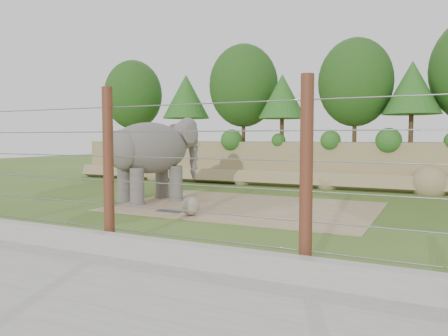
% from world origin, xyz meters
% --- Properties ---
extents(ground, '(90.00, 90.00, 0.00)m').
position_xyz_m(ground, '(0.00, 0.00, 0.00)').
color(ground, '#466626').
rests_on(ground, ground).
extents(back_embankment, '(30.00, 5.52, 8.77)m').
position_xyz_m(back_embankment, '(0.59, 12.68, 3.97)').
color(back_embankment, '#9B875E').
rests_on(back_embankment, ground).
extents(dirt_patch, '(10.00, 7.00, 0.02)m').
position_xyz_m(dirt_patch, '(0.50, 3.00, 0.01)').
color(dirt_patch, '#957A5B').
rests_on(dirt_patch, ground).
extents(drain_grate, '(1.00, 0.60, 0.03)m').
position_xyz_m(drain_grate, '(-1.56, 0.68, 0.04)').
color(drain_grate, '#262628').
rests_on(drain_grate, dirt_patch).
extents(elephant, '(3.54, 4.80, 3.57)m').
position_xyz_m(elephant, '(-3.87, 2.60, 1.79)').
color(elephant, '#635D59').
rests_on(elephant, ground).
extents(stone_ball, '(0.66, 0.66, 0.66)m').
position_xyz_m(stone_ball, '(-0.46, 0.25, 0.35)').
color(stone_ball, gray).
rests_on(stone_ball, dirt_patch).
extents(retaining_wall, '(26.00, 0.35, 0.50)m').
position_xyz_m(retaining_wall, '(0.00, -5.00, 0.25)').
color(retaining_wall, '#9D9A92').
rests_on(retaining_wall, ground).
extents(walkway, '(26.00, 4.00, 0.01)m').
position_xyz_m(walkway, '(0.00, -7.00, 0.01)').
color(walkway, '#9D9A92').
rests_on(walkway, ground).
extents(barrier_fence, '(20.26, 0.26, 4.00)m').
position_xyz_m(barrier_fence, '(0.00, -4.50, 2.00)').
color(barrier_fence, '#572F1F').
rests_on(barrier_fence, ground).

